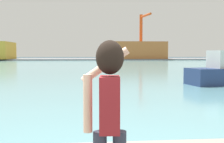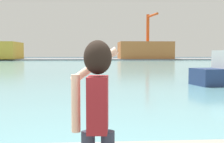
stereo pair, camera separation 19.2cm
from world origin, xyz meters
The scene contains 6 objects.
ground_plane centered at (0.00, 50.00, 0.00)m, with size 220.00×220.00×0.00m, color #334751.
harbor_water centered at (0.00, 52.00, 0.01)m, with size 140.00×100.00×0.02m, color #6BA8B2.
far_shore_dock centered at (0.00, 92.00, 0.21)m, with size 140.00×20.00×0.42m, color gray.
person_photographer centered at (0.19, -0.22, 1.63)m, with size 0.53×0.56×1.74m.
warehouse_right centered at (16.88, 88.23, 3.13)m, with size 16.86×11.59×5.43m, color #B26633.
port_crane centered at (18.15, 88.09, 9.05)m, with size 2.14×8.71×14.45m.
Camera 2 is at (0.16, -3.02, 2.18)m, focal length 45.11 mm.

